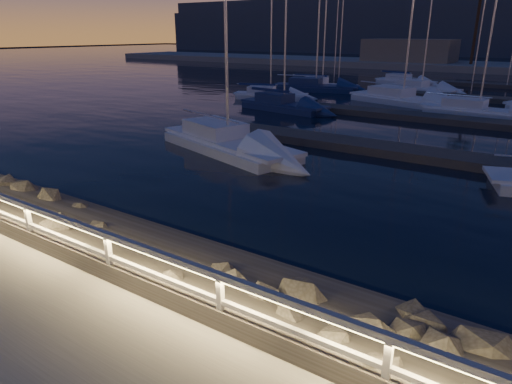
% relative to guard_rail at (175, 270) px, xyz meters
% --- Properties ---
extents(ground, '(400.00, 400.00, 0.00)m').
position_rel_guard_rail_xyz_m(ground, '(0.07, 0.00, -0.77)').
color(ground, '#A19D91').
rests_on(ground, ground).
extents(harbor_water, '(400.00, 440.00, 0.60)m').
position_rel_guard_rail_xyz_m(harbor_water, '(0.07, 31.22, -1.74)').
color(harbor_water, black).
rests_on(harbor_water, ground).
extents(guard_rail, '(44.11, 0.12, 1.06)m').
position_rel_guard_rail_xyz_m(guard_rail, '(0.00, 0.00, 0.00)').
color(guard_rail, silver).
rests_on(guard_rail, ground).
extents(riprap, '(22.96, 3.15, 1.46)m').
position_rel_guard_rail_xyz_m(riprap, '(-3.05, 1.47, -0.98)').
color(riprap, '#605B53').
rests_on(riprap, ground).
extents(floating_docks, '(22.00, 36.00, 0.40)m').
position_rel_guard_rail_xyz_m(floating_docks, '(0.07, 32.50, -1.17)').
color(floating_docks, '#595049').
rests_on(floating_docks, ground).
extents(distant_hills, '(230.00, 37.50, 18.00)m').
position_rel_guard_rail_xyz_m(distant_hills, '(-22.06, 133.69, 3.96)').
color(distant_hills, '#333E50').
rests_on(distant_hills, ground).
extents(sailboat_a, '(7.50, 3.26, 12.43)m').
position_rel_guard_rail_xyz_m(sailboat_a, '(-12.37, 24.28, -0.93)').
color(sailboat_a, navy).
rests_on(sailboat_a, ground).
extents(sailboat_b, '(9.06, 4.97, 14.90)m').
position_rel_guard_rail_xyz_m(sailboat_b, '(-8.26, 12.07, -0.90)').
color(sailboat_b, white).
rests_on(sailboat_b, ground).
extents(sailboat_e, '(6.62, 3.83, 10.97)m').
position_rel_guard_rail_xyz_m(sailboat_e, '(-16.48, 28.80, -0.96)').
color(sailboat_e, white).
rests_on(sailboat_e, ground).
extents(sailboat_f, '(7.74, 2.88, 12.91)m').
position_rel_guard_rail_xyz_m(sailboat_f, '(0.16, 29.71, -0.94)').
color(sailboat_f, white).
rests_on(sailboat_f, ground).
extents(sailboat_g, '(9.54, 5.25, 15.62)m').
position_rel_guard_rail_xyz_m(sailboat_g, '(-6.06, 32.60, -0.91)').
color(sailboat_g, white).
rests_on(sailboat_g, ground).
extents(sailboat_i, '(7.13, 2.66, 11.94)m').
position_rel_guard_rail_xyz_m(sailboat_i, '(-16.03, 38.01, -0.94)').
color(sailboat_i, white).
rests_on(sailboat_i, ground).
extents(sailboat_j, '(8.70, 4.39, 14.28)m').
position_rel_guard_rail_xyz_m(sailboat_j, '(-15.95, 36.29, -0.91)').
color(sailboat_j, navy).
rests_on(sailboat_j, ground).
extents(sailboat_m, '(7.06, 3.58, 11.65)m').
position_rel_guard_rail_xyz_m(sailboat_m, '(-10.29, 47.12, -0.95)').
color(sailboat_m, white).
rests_on(sailboat_m, ground).
extents(sailboat_n, '(7.63, 3.79, 12.53)m').
position_rel_guard_rail_xyz_m(sailboat_n, '(-6.86, 41.10, -0.95)').
color(sailboat_n, white).
rests_on(sailboat_n, ground).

